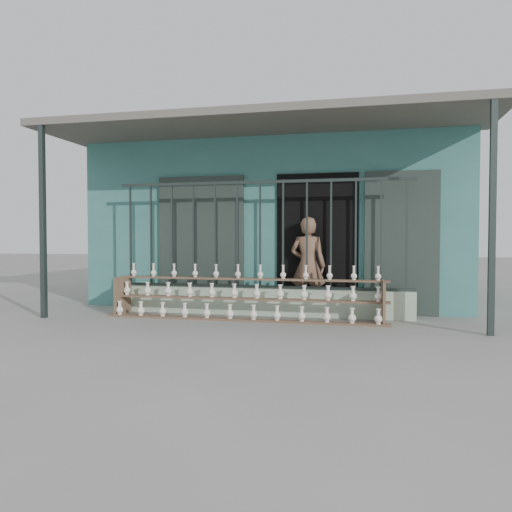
# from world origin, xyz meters

# --- Properties ---
(ground) EXTENTS (60.00, 60.00, 0.00)m
(ground) POSITION_xyz_m (0.00, 0.00, 0.00)
(ground) COLOR slate
(workshop_building) EXTENTS (7.40, 6.60, 3.21)m
(workshop_building) POSITION_xyz_m (0.00, 4.23, 1.62)
(workshop_building) COLOR #346E69
(workshop_building) RESTS_ON ground
(parapet_wall) EXTENTS (5.00, 0.20, 0.45)m
(parapet_wall) POSITION_xyz_m (0.00, 1.30, 0.23)
(parapet_wall) COLOR #A5BCA1
(parapet_wall) RESTS_ON ground
(security_fence) EXTENTS (5.00, 0.04, 1.80)m
(security_fence) POSITION_xyz_m (-0.00, 1.30, 1.35)
(security_fence) COLOR #283330
(security_fence) RESTS_ON parapet_wall
(shelf_rack) EXTENTS (4.50, 0.68, 0.85)m
(shelf_rack) POSITION_xyz_m (-0.15, 0.89, 0.36)
(shelf_rack) COLOR brown
(shelf_rack) RESTS_ON ground
(elderly_woman) EXTENTS (0.64, 0.46, 1.65)m
(elderly_woman) POSITION_xyz_m (0.77, 1.58, 0.82)
(elderly_woman) COLOR brown
(elderly_woman) RESTS_ON ground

